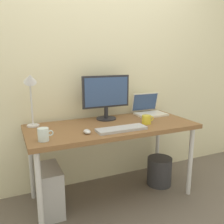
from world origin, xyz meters
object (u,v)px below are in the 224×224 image
Objects in this scene: mouse at (87,132)px; wastebasket at (159,171)px; monitor at (106,95)px; laptop at (148,109)px; glass_cup at (44,134)px; coffee_mug at (147,119)px; desk at (112,131)px; desk_lamp at (31,87)px; computer_tower at (50,190)px; keyboard at (122,129)px.

wastebasket is at bearing 10.87° from mouse.
wastebasket is at bearing -21.59° from monitor.
laptop reaches higher than glass_cup.
coffee_mug reaches higher than mouse.
laptop is 3.56× the size of mouse.
wastebasket is at bearing -0.20° from desk.
monitor is 1.53× the size of laptop.
glass_cup is (0.03, -0.41, -0.31)m from desk_lamp.
computer_tower is at bearing -168.30° from laptop.
glass_cup is (-0.65, -0.20, 0.11)m from desk.
mouse is at bearing -27.61° from computer_tower.
laptop reaches higher than keyboard.
monitor is 4.17× the size of glass_cup.
monitor is 0.47m from coffee_mug.
glass_cup is 0.28× the size of computer_tower.
desk_lamp is 0.52m from glass_cup.
coffee_mug is (0.99, -0.31, -0.32)m from desk_lamp.
keyboard is 4.89× the size of mouse.
computer_tower is (-0.63, -0.22, -0.77)m from monitor.
keyboard is at bearing -17.60° from computer_tower.
computer_tower is at bearing -69.90° from desk_lamp.
monitor is 0.72m from desk_lamp.
laptop is at bearing 19.80° from glass_cup.
desk_lamp reaches higher than wastebasket.
mouse is (0.38, -0.38, -0.34)m from desk_lamp.
keyboard reaches higher than desk.
laptop is 0.40m from coffee_mug.
laptop reaches higher than computer_tower.
laptop is at bearing 1.96° from monitor.
desk is at bearing -17.12° from desk_lamp.
desk is at bearing 161.59° from coffee_mug.
desk is 3.11× the size of desk_lamp.
monitor reaches higher than coffee_mug.
coffee_mug is (0.28, -0.31, -0.21)m from monitor.
desk is 3.54× the size of keyboard.
desk_lamp is 1.14× the size of keyboard.
mouse is at bearing -150.79° from desk.
keyboard reaches higher than computer_tower.
desk_lamp is (-0.71, 0.00, 0.11)m from monitor.
desk is at bearing 29.21° from mouse.
monitor is at bearing 82.07° from desk.
keyboard reaches higher than wastebasket.
wastebasket is (1.21, 0.20, -0.63)m from glass_cup.
keyboard is at bearing 0.19° from glass_cup.
monitor is at bearing -178.04° from laptop.
desk_lamp is (-0.68, 0.21, 0.42)m from desk.
keyboard is 0.65m from glass_cup.
mouse is (-0.33, -0.37, -0.23)m from monitor.
keyboard is 0.33m from coffee_mug.
mouse is at bearing 5.78° from glass_cup.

